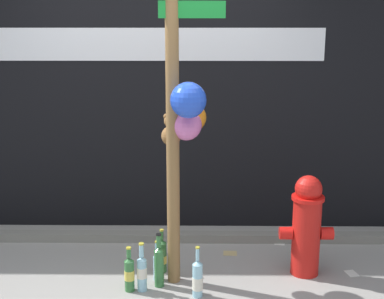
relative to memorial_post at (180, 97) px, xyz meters
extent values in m
plane|color=gray|center=(-0.29, -0.26, -1.47)|extent=(14.00, 14.00, 0.00)
cube|color=black|center=(-0.29, 1.26, 0.16)|extent=(10.00, 0.20, 3.27)
cube|color=silver|center=(-0.84, 1.16, 0.32)|extent=(4.28, 0.01, 0.30)
cube|color=slate|center=(-0.29, 0.78, -1.43)|extent=(8.00, 0.12, 0.08)
cylinder|color=olive|center=(-0.06, 0.00, -0.24)|extent=(0.10, 0.10, 2.47)
cube|color=#198C33|center=(0.08, 0.00, 0.62)|extent=(0.48, 0.07, 0.12)
sphere|color=blue|center=(0.06, -0.16, 0.00)|extent=(0.26, 0.26, 0.26)
sphere|color=orange|center=(0.08, 0.15, -0.18)|extent=(0.22, 0.22, 0.22)
sphere|color=#D66BB2|center=(0.04, 0.03, -0.22)|extent=(0.23, 0.23, 0.23)
sphere|color=brown|center=(-0.08, 0.14, -0.32)|extent=(0.15, 0.15, 0.15)
sphere|color=brown|center=(-0.08, 0.14, -0.20)|extent=(0.11, 0.11, 0.11)
sphere|color=brown|center=(-0.11, 0.14, -0.17)|extent=(0.04, 0.04, 0.04)
sphere|color=brown|center=(-0.04, 0.14, -0.17)|extent=(0.04, 0.04, 0.04)
sphere|color=brown|center=(-0.08, 0.09, -0.20)|extent=(0.04, 0.04, 0.04)
cylinder|color=red|center=(1.00, 0.14, -1.16)|extent=(0.23, 0.23, 0.63)
cylinder|color=red|center=(1.00, 0.14, -0.82)|extent=(0.26, 0.26, 0.03)
sphere|color=red|center=(1.00, 0.14, -0.75)|extent=(0.21, 0.21, 0.21)
cylinder|color=red|center=(0.84, 0.14, -1.12)|extent=(0.10, 0.10, 0.10)
cylinder|color=red|center=(1.17, 0.14, -1.12)|extent=(0.10, 0.10, 0.10)
cylinder|color=#337038|center=(-0.17, -0.09, -1.32)|extent=(0.08, 0.08, 0.29)
cone|color=#337038|center=(-0.17, -0.09, -1.16)|extent=(0.08, 0.08, 0.03)
cylinder|color=#337038|center=(-0.17, -0.09, -1.10)|extent=(0.04, 0.04, 0.10)
cylinder|color=black|center=(-0.17, -0.09, -1.04)|extent=(0.04, 0.04, 0.01)
cylinder|color=#93CCE0|center=(0.13, -0.25, -1.34)|extent=(0.08, 0.08, 0.26)
cone|color=#93CCE0|center=(0.13, -0.25, -1.20)|extent=(0.08, 0.08, 0.03)
cylinder|color=#93CCE0|center=(0.13, -0.25, -1.13)|extent=(0.03, 0.03, 0.10)
cylinder|color=silver|center=(0.13, -0.25, -1.37)|extent=(0.08, 0.08, 0.10)
cylinder|color=gold|center=(0.13, -0.25, -1.08)|extent=(0.03, 0.03, 0.01)
cylinder|color=#93CCE0|center=(-0.29, -0.16, -1.35)|extent=(0.07, 0.07, 0.25)
cone|color=#93CCE0|center=(-0.29, -0.16, -1.21)|extent=(0.07, 0.07, 0.03)
cylinder|color=#93CCE0|center=(-0.29, -0.16, -1.14)|extent=(0.04, 0.04, 0.10)
cylinder|color=silver|center=(-0.29, -0.16, -1.32)|extent=(0.08, 0.08, 0.08)
cylinder|color=gold|center=(-0.29, -0.16, -1.09)|extent=(0.04, 0.04, 0.01)
cylinder|color=#337038|center=(-0.16, 0.16, -1.35)|extent=(0.08, 0.08, 0.25)
cone|color=#337038|center=(-0.16, 0.16, -1.21)|extent=(0.08, 0.08, 0.03)
cylinder|color=#337038|center=(-0.16, 0.16, -1.15)|extent=(0.03, 0.03, 0.08)
cylinder|color=#D8C64C|center=(-0.16, 0.16, -1.36)|extent=(0.08, 0.08, 0.07)
cylinder|color=gold|center=(-0.16, 0.16, -1.11)|extent=(0.03, 0.03, 0.01)
cylinder|color=#337038|center=(-0.39, -0.17, -1.35)|extent=(0.07, 0.07, 0.24)
cone|color=#337038|center=(-0.39, -0.17, -1.21)|extent=(0.07, 0.07, 0.03)
cylinder|color=#337038|center=(-0.39, -0.17, -1.16)|extent=(0.03, 0.03, 0.07)
cylinder|color=#D8C64C|center=(-0.39, -0.17, -1.34)|extent=(0.08, 0.08, 0.08)
cylinder|color=gold|center=(-0.39, -0.17, -1.12)|extent=(0.04, 0.04, 0.01)
cylinder|color=#93CCE0|center=(-0.19, 0.01, -1.37)|extent=(0.06, 0.06, 0.20)
cone|color=#93CCE0|center=(-0.19, 0.01, -1.26)|extent=(0.06, 0.06, 0.02)
cylinder|color=#93CCE0|center=(-0.19, 0.01, -1.20)|extent=(0.03, 0.03, 0.10)
cylinder|color=gold|center=(-0.19, 0.01, -1.15)|extent=(0.03, 0.03, 0.01)
cube|color=silver|center=(1.39, 0.14, -1.47)|extent=(0.11, 0.13, 0.01)
cube|color=silver|center=(0.89, 0.75, -1.47)|extent=(0.11, 0.13, 0.01)
cube|color=tan|center=(0.42, 0.51, -1.47)|extent=(0.12, 0.10, 0.01)
camera|label=1|loc=(0.13, -3.89, 0.55)|focal=50.05mm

